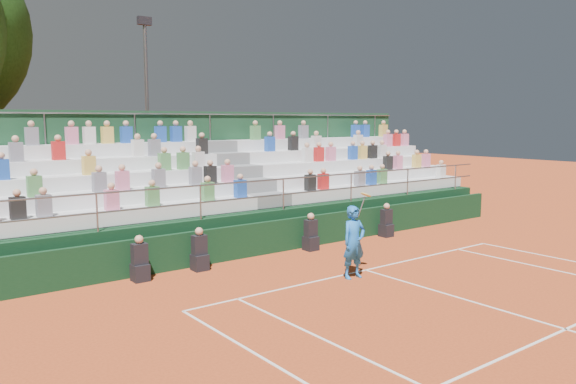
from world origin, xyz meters
TOP-DOWN VIEW (x-y plane):
  - ground at (0.00, 0.00)m, footprint 90.00×90.00m
  - courtside_wall at (0.00, 3.20)m, footprint 20.00×0.15m
  - line_officials at (-1.20, 2.75)m, footprint 9.47×0.40m
  - grandstand at (0.00, 6.44)m, footprint 20.00×5.20m
  - tennis_player at (-0.77, -0.33)m, footprint 0.89×0.50m
  - floodlight_mast at (-0.48, 13.20)m, footprint 0.60×0.25m

SIDE VIEW (x-z plane):
  - ground at x=0.00m, z-range 0.00..0.00m
  - line_officials at x=-1.20m, z-range -0.12..1.07m
  - courtside_wall at x=0.00m, z-range 0.00..1.00m
  - tennis_player at x=-0.77m, z-range -0.16..2.06m
  - grandstand at x=0.00m, z-range -1.12..3.28m
  - floodlight_mast at x=-0.48m, z-range 0.68..9.21m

